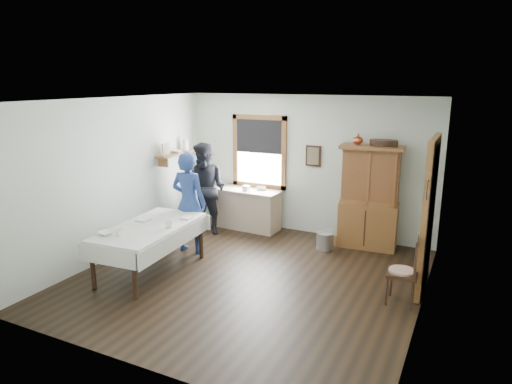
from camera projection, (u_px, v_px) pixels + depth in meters
room at (248, 193)px, 6.70m from camera, size 5.01×5.01×2.70m
window at (259, 148)px, 9.21m from camera, size 1.18×0.07×1.48m
doorway at (430, 211)px, 6.44m from camera, size 0.09×1.14×2.22m
wall_shelf at (176, 153)px, 9.00m from camera, size 0.24×1.00×0.44m
framed_picture at (313, 156)px, 8.74m from camera, size 0.30×0.04×0.40m
rug_beater at (429, 180)px, 5.83m from camera, size 0.01×0.27×0.27m
work_counter at (246, 209)px, 9.31m from camera, size 1.45×0.61×0.82m
china_hutch at (369, 197)px, 8.13m from camera, size 1.13×0.60×1.86m
dining_table at (151, 249)px, 7.16m from camera, size 1.15×1.99×0.77m
spindle_chair at (403, 270)px, 6.15m from camera, size 0.47×0.47×0.95m
pail at (325, 241)px, 8.18m from camera, size 0.39×0.39×0.31m
wicker_basket at (345, 240)px, 8.40m from camera, size 0.36×0.27×0.20m
woman_blue at (189, 206)px, 7.94m from camera, size 0.62×0.42×1.66m
figure_dark at (206, 192)px, 8.92m from camera, size 0.83×0.66×1.66m
table_cup_a at (169, 224)px, 6.98m from camera, size 0.15×0.15×0.10m
table_cup_b at (119, 233)px, 6.59m from camera, size 0.14×0.14×0.10m
table_bowl at (106, 233)px, 6.65m from camera, size 0.28×0.28×0.06m
counter_book at (257, 189)px, 9.19m from camera, size 0.23×0.25×0.02m
counter_bowl at (261, 188)px, 9.19m from camera, size 0.24×0.24×0.06m
shelf_bowl at (177, 151)px, 9.01m from camera, size 0.22×0.22×0.05m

